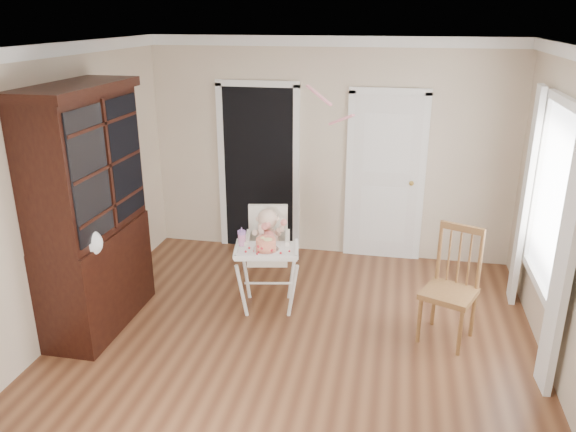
% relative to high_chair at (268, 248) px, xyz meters
% --- Properties ---
extents(floor, '(5.00, 5.00, 0.00)m').
position_rel_high_chair_xyz_m(floor, '(0.41, -0.89, -0.68)').
color(floor, '#542F1D').
rests_on(floor, ground).
extents(ceiling, '(5.00, 5.00, 0.00)m').
position_rel_high_chair_xyz_m(ceiling, '(0.41, -0.89, 2.02)').
color(ceiling, white).
rests_on(ceiling, wall_back).
extents(wall_back, '(4.50, 0.00, 4.50)m').
position_rel_high_chair_xyz_m(wall_back, '(0.41, 1.61, 0.67)').
color(wall_back, beige).
rests_on(wall_back, floor).
extents(wall_left, '(0.00, 5.00, 5.00)m').
position_rel_high_chair_xyz_m(wall_left, '(-1.84, -0.89, 0.67)').
color(wall_left, beige).
rests_on(wall_left, floor).
extents(crown_molding, '(4.50, 5.00, 0.12)m').
position_rel_high_chair_xyz_m(crown_molding, '(0.41, -0.89, 1.96)').
color(crown_molding, white).
rests_on(crown_molding, ceiling).
extents(doorway, '(1.06, 0.05, 2.22)m').
position_rel_high_chair_xyz_m(doorway, '(-0.49, 1.59, 0.43)').
color(doorway, black).
rests_on(doorway, wall_back).
extents(closet_door, '(0.96, 0.09, 2.13)m').
position_rel_high_chair_xyz_m(closet_door, '(1.11, 1.58, 0.34)').
color(closet_door, white).
rests_on(closet_door, wall_back).
extents(window_right, '(0.13, 1.84, 2.30)m').
position_rel_high_chair_xyz_m(window_right, '(2.59, -0.09, 0.60)').
color(window_right, white).
rests_on(window_right, wall_right).
extents(high_chair, '(0.76, 0.88, 1.11)m').
position_rel_high_chair_xyz_m(high_chair, '(0.00, 0.00, 0.00)').
color(high_chair, white).
rests_on(high_chair, floor).
extents(baby, '(0.34, 0.25, 0.48)m').
position_rel_high_chair_xyz_m(baby, '(-0.00, 0.03, 0.16)').
color(baby, beige).
rests_on(baby, high_chair).
extents(cake, '(0.25, 0.25, 0.12)m').
position_rel_high_chair_xyz_m(cake, '(0.04, -0.25, 0.14)').
color(cake, silver).
rests_on(cake, high_chair).
extents(sippy_cup, '(0.08, 0.08, 0.20)m').
position_rel_high_chair_xyz_m(sippy_cup, '(-0.22, -0.19, 0.17)').
color(sippy_cup, pink).
rests_on(sippy_cup, high_chair).
extents(china_cabinet, '(0.62, 1.40, 2.37)m').
position_rel_high_chair_xyz_m(china_cabinet, '(-1.58, -0.63, 0.50)').
color(china_cabinet, black).
rests_on(china_cabinet, floor).
extents(dining_chair, '(0.59, 0.59, 1.11)m').
position_rel_high_chair_xyz_m(dining_chair, '(1.81, -0.25, -0.17)').
color(dining_chair, brown).
rests_on(dining_chair, floor).
extents(streamer, '(0.32, 0.41, 0.15)m').
position_rel_high_chair_xyz_m(streamer, '(0.44, 0.41, 1.50)').
color(streamer, pink).
rests_on(streamer, ceiling).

